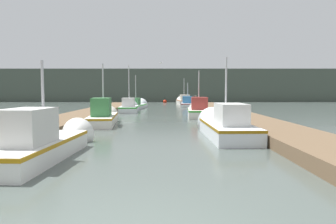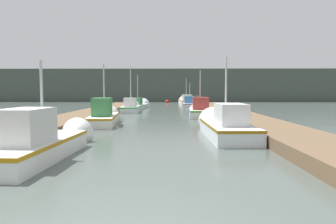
{
  "view_description": "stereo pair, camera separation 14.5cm",
  "coord_description": "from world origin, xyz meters",
  "px_view_note": "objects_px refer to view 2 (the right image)",
  "views": [
    {
      "loc": [
        0.61,
        -3.76,
        1.99
      ],
      "look_at": [
        0.59,
        11.01,
        0.93
      ],
      "focal_mm": 32.0,
      "sensor_mm": 36.0,
      "label": 1
    },
    {
      "loc": [
        0.75,
        -3.76,
        1.99
      ],
      "look_at": [
        0.59,
        11.01,
        0.93
      ],
      "focal_mm": 32.0,
      "sensor_mm": 36.0,
      "label": 2
    }
  ],
  "objects_px": {
    "mooring_piling_2": "(197,101)",
    "seagull_lead": "(163,63)",
    "fishing_boat_0": "(46,141)",
    "channel_buoy": "(167,102)",
    "fishing_boat_2": "(105,116)",
    "fishing_boat_5": "(139,105)",
    "fishing_boat_7": "(186,101)",
    "fishing_boat_6": "(190,103)",
    "fishing_boat_1": "(224,125)",
    "mooring_piling_1": "(203,104)",
    "mooring_piling_0": "(195,101)",
    "fishing_boat_3": "(200,110)",
    "fishing_boat_4": "(131,107)"
  },
  "relations": [
    {
      "from": "mooring_piling_0",
      "to": "seagull_lead",
      "type": "distance_m",
      "value": 13.24
    },
    {
      "from": "fishing_boat_0",
      "to": "fishing_boat_5",
      "type": "distance_m",
      "value": 25.22
    },
    {
      "from": "mooring_piling_1",
      "to": "seagull_lead",
      "type": "xyz_separation_m",
      "value": [
        -4.29,
        -1.08,
        4.34
      ]
    },
    {
      "from": "fishing_boat_2",
      "to": "fishing_boat_6",
      "type": "relative_size",
      "value": 0.94
    },
    {
      "from": "fishing_boat_2",
      "to": "fishing_boat_5",
      "type": "bearing_deg",
      "value": 83.15
    },
    {
      "from": "fishing_boat_0",
      "to": "seagull_lead",
      "type": "height_order",
      "value": "seagull_lead"
    },
    {
      "from": "fishing_boat_4",
      "to": "fishing_boat_0",
      "type": "bearing_deg",
      "value": -93.02
    },
    {
      "from": "fishing_boat_7",
      "to": "mooring_piling_2",
      "type": "bearing_deg",
      "value": -77.04
    },
    {
      "from": "fishing_boat_6",
      "to": "fishing_boat_4",
      "type": "bearing_deg",
      "value": -115.65
    },
    {
      "from": "fishing_boat_0",
      "to": "fishing_boat_4",
      "type": "relative_size",
      "value": 1.14
    },
    {
      "from": "fishing_boat_0",
      "to": "channel_buoy",
      "type": "bearing_deg",
      "value": 87.91
    },
    {
      "from": "fishing_boat_0",
      "to": "channel_buoy",
      "type": "distance_m",
      "value": 40.16
    },
    {
      "from": "fishing_boat_1",
      "to": "mooring_piling_1",
      "type": "relative_size",
      "value": 5.74
    },
    {
      "from": "fishing_boat_2",
      "to": "mooring_piling_1",
      "type": "bearing_deg",
      "value": 56.92
    },
    {
      "from": "fishing_boat_2",
      "to": "mooring_piling_1",
      "type": "height_order",
      "value": "fishing_boat_2"
    },
    {
      "from": "fishing_boat_5",
      "to": "fishing_boat_6",
      "type": "distance_m",
      "value": 7.47
    },
    {
      "from": "fishing_boat_0",
      "to": "channel_buoy",
      "type": "height_order",
      "value": "fishing_boat_0"
    },
    {
      "from": "fishing_boat_7",
      "to": "mooring_piling_1",
      "type": "xyz_separation_m",
      "value": [
        1.32,
        -10.45,
        0.06
      ]
    },
    {
      "from": "fishing_boat_5",
      "to": "fishing_boat_1",
      "type": "bearing_deg",
      "value": -68.45
    },
    {
      "from": "mooring_piling_1",
      "to": "mooring_piling_2",
      "type": "xyz_separation_m",
      "value": [
        -0.04,
        6.49,
        0.13
      ]
    },
    {
      "from": "fishing_boat_4",
      "to": "mooring_piling_2",
      "type": "xyz_separation_m",
      "value": [
        7.18,
        10.69,
        0.25
      ]
    },
    {
      "from": "fishing_boat_6",
      "to": "fishing_boat_7",
      "type": "bearing_deg",
      "value": 99.28
    },
    {
      "from": "fishing_boat_5",
      "to": "fishing_boat_6",
      "type": "xyz_separation_m",
      "value": [
        6.12,
        4.28,
        0.06
      ]
    },
    {
      "from": "fishing_boat_6",
      "to": "mooring_piling_2",
      "type": "distance_m",
      "value": 1.12
    },
    {
      "from": "mooring_piling_1",
      "to": "seagull_lead",
      "type": "bearing_deg",
      "value": -165.9
    },
    {
      "from": "fishing_boat_0",
      "to": "mooring_piling_0",
      "type": "bearing_deg",
      "value": 80.34
    },
    {
      "from": "fishing_boat_7",
      "to": "mooring_piling_1",
      "type": "relative_size",
      "value": 5.02
    },
    {
      "from": "fishing_boat_6",
      "to": "mooring_piling_0",
      "type": "relative_size",
      "value": 6.3
    },
    {
      "from": "fishing_boat_0",
      "to": "fishing_boat_7",
      "type": "relative_size",
      "value": 1.05
    },
    {
      "from": "fishing_boat_6",
      "to": "mooring_piling_1",
      "type": "relative_size",
      "value": 6.11
    },
    {
      "from": "fishing_boat_7",
      "to": "mooring_piling_2",
      "type": "relative_size",
      "value": 4.03
    },
    {
      "from": "channel_buoy",
      "to": "fishing_boat_5",
      "type": "bearing_deg",
      "value": -101.68
    },
    {
      "from": "fishing_boat_3",
      "to": "fishing_boat_4",
      "type": "distance_m",
      "value": 7.86
    },
    {
      "from": "fishing_boat_7",
      "to": "fishing_boat_1",
      "type": "bearing_deg",
      "value": -94.44
    },
    {
      "from": "fishing_boat_7",
      "to": "mooring_piling_2",
      "type": "xyz_separation_m",
      "value": [
        1.28,
        -3.96,
        0.19
      ]
    },
    {
      "from": "fishing_boat_3",
      "to": "seagull_lead",
      "type": "distance_m",
      "value": 9.78
    },
    {
      "from": "channel_buoy",
      "to": "mooring_piling_1",
      "type": "bearing_deg",
      "value": -76.17
    },
    {
      "from": "fishing_boat_5",
      "to": "mooring_piling_0",
      "type": "distance_m",
      "value": 11.45
    },
    {
      "from": "fishing_boat_1",
      "to": "fishing_boat_5",
      "type": "bearing_deg",
      "value": 104.49
    },
    {
      "from": "fishing_boat_1",
      "to": "fishing_boat_3",
      "type": "xyz_separation_m",
      "value": [
        -0.11,
        9.86,
        0.02
      ]
    },
    {
      "from": "fishing_boat_1",
      "to": "mooring_piling_1",
      "type": "height_order",
      "value": "fishing_boat_1"
    },
    {
      "from": "mooring_piling_2",
      "to": "fishing_boat_2",
      "type": "bearing_deg",
      "value": -109.45
    },
    {
      "from": "fishing_boat_0",
      "to": "fishing_boat_3",
      "type": "bearing_deg",
      "value": 69.44
    },
    {
      "from": "seagull_lead",
      "to": "fishing_boat_3",
      "type": "bearing_deg",
      "value": -156.8
    },
    {
      "from": "fishing_boat_5",
      "to": "mooring_piling_2",
      "type": "height_order",
      "value": "fishing_boat_5"
    },
    {
      "from": "fishing_boat_2",
      "to": "channel_buoy",
      "type": "relative_size",
      "value": 5.31
    },
    {
      "from": "mooring_piling_2",
      "to": "seagull_lead",
      "type": "relative_size",
      "value": 2.37
    },
    {
      "from": "mooring_piling_0",
      "to": "channel_buoy",
      "type": "relative_size",
      "value": 0.89
    },
    {
      "from": "fishing_boat_6",
      "to": "mooring_piling_2",
      "type": "xyz_separation_m",
      "value": [
        0.99,
        0.46,
        0.27
      ]
    },
    {
      "from": "mooring_piling_0",
      "to": "fishing_boat_0",
      "type": "bearing_deg",
      "value": -102.06
    }
  ]
}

